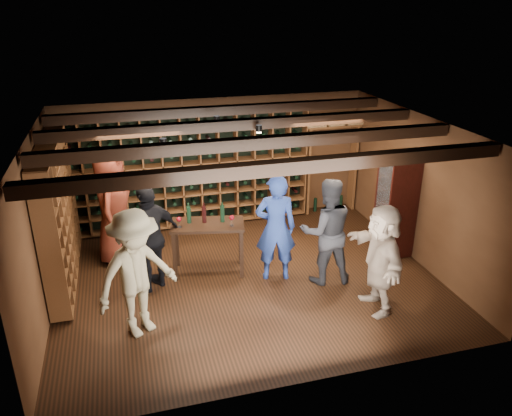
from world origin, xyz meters
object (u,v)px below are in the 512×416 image
object	(u,v)px
display_cabinet	(395,209)
man_blue_shirt	(276,228)
tasting_table	(207,229)
man_grey_suit	(326,231)
guest_red_floral	(113,206)
guest_woman_black	(151,238)
guest_beige	(380,259)
guest_khaki	(136,274)

from	to	relation	value
display_cabinet	man_blue_shirt	distance (m)	2.28
tasting_table	man_grey_suit	bearing A→B (deg)	-12.10
man_grey_suit	tasting_table	size ratio (longest dim) A/B	1.38
man_blue_shirt	guest_red_floral	xyz separation A→B (m)	(-2.46, 1.33, 0.12)
display_cabinet	tasting_table	world-z (taller)	display_cabinet
guest_woman_black	guest_beige	bearing A→B (deg)	122.85
man_blue_shirt	guest_khaki	bearing A→B (deg)	33.65
guest_khaki	man_blue_shirt	bearing A→B (deg)	-7.31
man_blue_shirt	guest_woman_black	bearing A→B (deg)	5.16
guest_beige	man_blue_shirt	bearing A→B (deg)	-132.46
man_grey_suit	guest_khaki	world-z (taller)	guest_khaki
guest_red_floral	tasting_table	xyz separation A→B (m)	(1.45, -0.86, -0.23)
man_grey_suit	tasting_table	bearing A→B (deg)	-15.97
man_blue_shirt	guest_beige	world-z (taller)	man_blue_shirt
guest_woman_black	tasting_table	xyz separation A→B (m)	(0.92, 0.25, -0.09)
display_cabinet	man_blue_shirt	size ratio (longest dim) A/B	0.99
man_grey_suit	tasting_table	xyz separation A→B (m)	(-1.75, 0.76, -0.09)
guest_khaki	guest_beige	world-z (taller)	guest_khaki
guest_beige	tasting_table	world-z (taller)	guest_beige
display_cabinet	guest_beige	world-z (taller)	display_cabinet
display_cabinet	guest_khaki	bearing A→B (deg)	-165.45
man_blue_shirt	guest_beige	xyz separation A→B (m)	(1.18, -1.23, -0.07)
man_blue_shirt	guest_red_floral	bearing A→B (deg)	-16.73
guest_red_floral	guest_khaki	distance (m)	2.24
guest_red_floral	guest_khaki	xyz separation A→B (m)	(0.27, -2.22, -0.11)
guest_red_floral	guest_woman_black	xyz separation A→B (m)	(0.53, -1.11, -0.14)
man_grey_suit	guest_red_floral	distance (m)	3.59
guest_woman_black	tasting_table	distance (m)	0.96
display_cabinet	tasting_table	xyz separation A→B (m)	(-3.28, 0.20, -0.08)
tasting_table	display_cabinet	bearing A→B (deg)	7.94
man_blue_shirt	man_grey_suit	xyz separation A→B (m)	(0.74, -0.29, -0.01)
man_blue_shirt	guest_red_floral	world-z (taller)	guest_red_floral
guest_khaki	guest_beige	distance (m)	3.39
tasting_table	man_blue_shirt	bearing A→B (deg)	-13.46
guest_red_floral	guest_beige	size ratio (longest dim) A/B	1.23
display_cabinet	man_grey_suit	bearing A→B (deg)	-159.79
man_blue_shirt	guest_khaki	size ratio (longest dim) A/B	0.98
guest_red_floral	guest_woman_black	size ratio (longest dim) A/B	1.16
man_blue_shirt	guest_khaki	world-z (taller)	guest_khaki
man_grey_suit	guest_red_floral	world-z (taller)	guest_red_floral
guest_red_floral	display_cabinet	bearing A→B (deg)	-89.87
man_blue_shirt	tasting_table	xyz separation A→B (m)	(-1.01, 0.47, -0.11)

